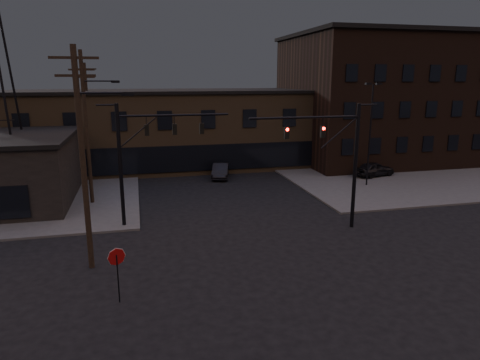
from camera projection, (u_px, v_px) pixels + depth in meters
name	position (u px, v px, depth m)	size (l,w,h in m)	color
ground	(280.00, 265.00, 22.30)	(140.00, 140.00, 0.00)	black
sidewalk_ne	(402.00, 164.00, 48.13)	(30.00, 30.00, 0.15)	#474744
building_row	(200.00, 129.00, 47.85)	(40.00, 12.00, 8.00)	brown
building_right	(387.00, 100.00, 50.32)	(22.00, 16.00, 14.00)	black
traffic_signal_near	(339.00, 153.00, 26.65)	(7.12, 0.24, 8.00)	black
traffic_signal_far	(140.00, 151.00, 27.16)	(7.12, 0.24, 8.00)	black
stop_sign	(117.00, 263.00, 18.16)	(0.72, 0.33, 2.48)	black
utility_pole_near	(84.00, 155.00, 20.67)	(3.70, 0.28, 11.00)	black
utility_pole_mid	(87.00, 125.00, 31.73)	(3.70, 0.28, 11.50)	black
utility_pole_far	(88.00, 116.00, 42.91)	(2.20, 0.28, 11.00)	black
lot_light_a	(371.00, 125.00, 37.25)	(1.50, 0.28, 9.14)	black
lot_light_b	(398.00, 119.00, 43.36)	(1.50, 0.28, 9.14)	black
parked_car_lot_a	(374.00, 169.00, 41.81)	(1.69, 4.19, 1.43)	black
parked_car_lot_b	(391.00, 162.00, 45.85)	(1.76, 4.33, 1.26)	silver
car_crossing	(221.00, 171.00, 41.82)	(1.50, 4.31, 1.42)	black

